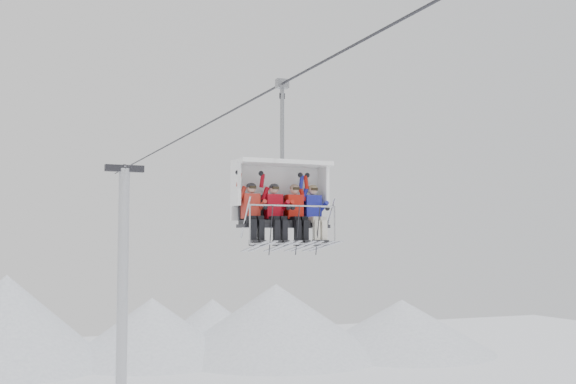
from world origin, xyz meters
name	(u,v)px	position (x,y,z in m)	size (l,w,h in m)	color
ridgeline	(55,330)	(-1.58, 42.05, 2.84)	(72.00, 21.00, 7.00)	white
lift_tower_right	(122,315)	(0.00, 22.00, 5.78)	(2.00, 1.80, 13.48)	#B3B5BB
haul_cable	(288,81)	(0.00, 0.00, 13.30)	(0.06, 0.06, 50.00)	#2A2A2E
chairlift_carrier	(280,193)	(0.00, 0.49, 10.66)	(2.31, 1.17, 3.98)	black
skier_far_left	(252,211)	(-0.82, 0.18, 10.20)	(0.40, 1.69, 1.58)	#B62B1F
skier_center_left	(275,212)	(-0.25, 0.18, 10.20)	(0.40, 1.69, 1.58)	#A10816
skier_center_right	(296,212)	(0.28, 0.18, 10.20)	(0.40, 1.69, 1.58)	red
skier_far_right	(314,212)	(0.76, 0.18, 10.20)	(0.40, 1.69, 1.58)	#1B2095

